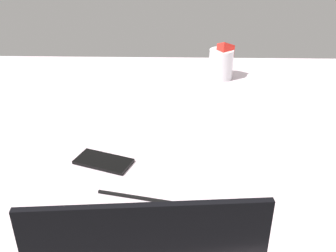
% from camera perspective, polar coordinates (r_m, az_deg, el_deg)
% --- Properties ---
extents(bed_mattress, '(1.80, 1.40, 0.18)m').
position_cam_1_polar(bed_mattress, '(1.15, -4.56, -5.58)').
color(bed_mattress, silver).
rests_on(bed_mattress, ground).
extents(snack_cup, '(0.09, 0.09, 0.14)m').
position_cam_1_polar(snack_cup, '(1.50, 7.66, 8.97)').
color(snack_cup, silver).
rests_on(snack_cup, bed_mattress).
extents(cell_phone, '(0.15, 0.11, 0.01)m').
position_cam_1_polar(cell_phone, '(1.01, -9.27, -5.05)').
color(cell_phone, black).
rests_on(cell_phone, bed_mattress).
extents(charger_cable, '(0.17, 0.04, 0.01)m').
position_cam_1_polar(charger_cable, '(0.88, -4.80, -10.17)').
color(charger_cable, black).
rests_on(charger_cable, bed_mattress).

